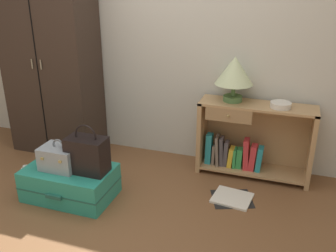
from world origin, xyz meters
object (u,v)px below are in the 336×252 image
object	(u,v)px
table_lamp	(234,72)
bottle	(27,176)
wardrobe	(51,59)
handbag	(87,155)
bowl	(281,105)
train_case	(60,158)
open_book_on_floor	(232,198)
bookshelf	(249,141)
suitcase_large	(70,182)

from	to	relation	value
table_lamp	bottle	bearing A→B (deg)	-152.66
wardrobe	handbag	bearing A→B (deg)	-44.29
table_lamp	handbag	size ratio (longest dim) A/B	0.98
bowl	train_case	size ratio (longest dim) A/B	0.60
handbag	wardrobe	bearing A→B (deg)	135.71
wardrobe	open_book_on_floor	bearing A→B (deg)	-12.11
bookshelf	bottle	size ratio (longest dim) A/B	5.55
bookshelf	bowl	xyz separation A→B (m)	(0.24, -0.03, 0.39)
handbag	table_lamp	bearing A→B (deg)	41.99
train_case	open_book_on_floor	distance (m)	1.47
wardrobe	bottle	distance (m)	1.18
train_case	handbag	xyz separation A→B (m)	(0.25, 0.03, 0.05)
table_lamp	train_case	xyz separation A→B (m)	(-1.24, -0.92, -0.60)
train_case	handbag	size ratio (longest dim) A/B	0.73
handbag	bookshelf	bearing A→B (deg)	37.00
wardrobe	suitcase_large	distance (m)	1.33
open_book_on_floor	bottle	bearing A→B (deg)	-168.83
open_book_on_floor	bookshelf	bearing A→B (deg)	83.81
handbag	bottle	size ratio (longest dim) A/B	2.23
bookshelf	handbag	distance (m)	1.48
bookshelf	suitcase_large	size ratio (longest dim) A/B	1.39
bookshelf	wardrobe	bearing A→B (deg)	-177.75
bookshelf	table_lamp	xyz separation A→B (m)	(-0.18, 0.01, 0.63)
bookshelf	open_book_on_floor	xyz separation A→B (m)	(-0.05, -0.50, -0.32)
open_book_on_floor	bowl	bearing A→B (deg)	57.90
table_lamp	bowl	size ratio (longest dim) A/B	2.26
bowl	bookshelf	bearing A→B (deg)	171.90
wardrobe	open_book_on_floor	size ratio (longest dim) A/B	4.71
wardrobe	bowl	world-z (taller)	wardrobe
train_case	bowl	bearing A→B (deg)	27.88
table_lamp	bottle	distance (m)	2.07
suitcase_large	bottle	bearing A→B (deg)	174.72
table_lamp	bowl	distance (m)	0.49
table_lamp	bottle	xyz separation A→B (m)	(-1.66, -0.86, -0.88)
bowl	suitcase_large	bearing A→B (deg)	-151.67
handbag	open_book_on_floor	size ratio (longest dim) A/B	1.00
wardrobe	bowl	size ratio (longest dim) A/B	10.83
train_case	bottle	size ratio (longest dim) A/B	1.63
table_lamp	wardrobe	bearing A→B (deg)	-177.29
table_lamp	suitcase_large	world-z (taller)	table_lamp
table_lamp	suitcase_large	distance (m)	1.70
bookshelf	train_case	distance (m)	1.69
wardrobe	bottle	bearing A→B (deg)	-78.17
bottle	bookshelf	bearing A→B (deg)	24.78
bottle	open_book_on_floor	size ratio (longest dim) A/B	0.45
table_lamp	handbag	distance (m)	1.44
wardrobe	train_case	bearing A→B (deg)	-55.06
bookshelf	bottle	world-z (taller)	bookshelf
bowl	handbag	bearing A→B (deg)	-148.89
suitcase_large	bookshelf	bearing A→B (deg)	33.34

